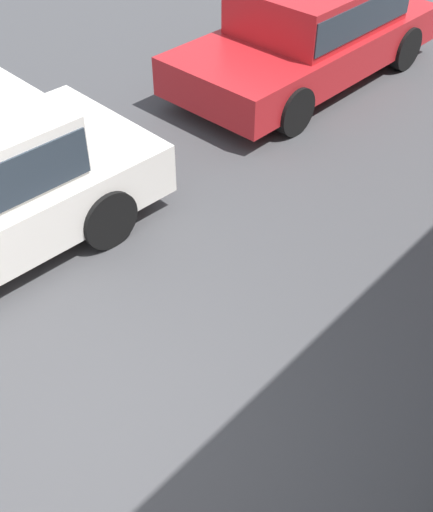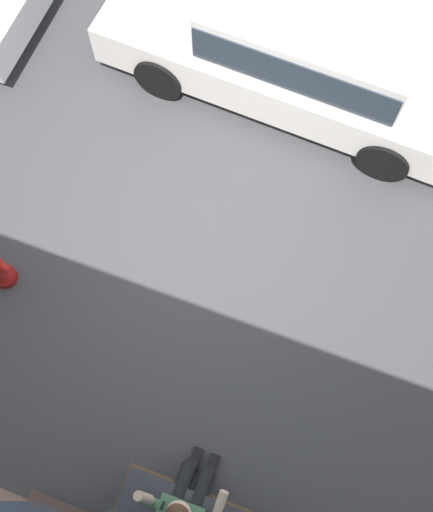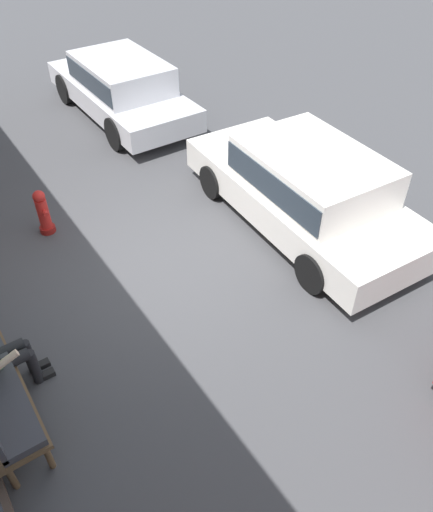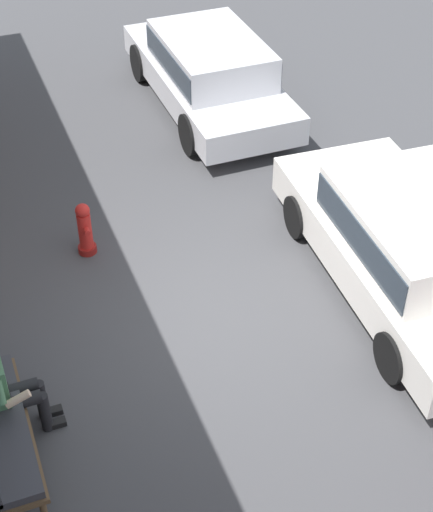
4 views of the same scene
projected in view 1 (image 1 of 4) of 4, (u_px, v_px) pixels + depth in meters
ground_plane at (75, 438)px, 4.76m from camera, size 60.00×60.00×0.00m
parked_car_near at (311, 27)px, 8.81m from camera, size 4.24×1.91×1.36m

